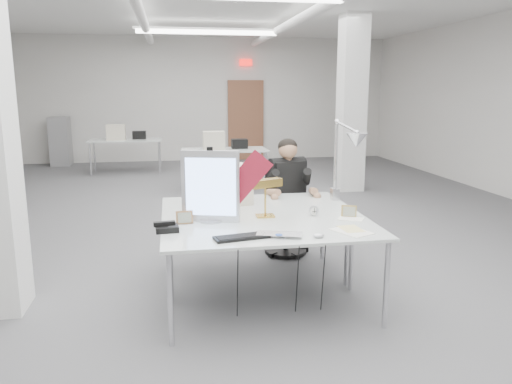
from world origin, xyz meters
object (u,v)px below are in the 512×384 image
Objects in this scene: office_chair at (286,207)px; beige_monitor at (229,184)px; desk_phone at (167,228)px; bankers_lamp at (265,196)px; monitor at (210,186)px; desk_main at (272,230)px; seated_person at (288,178)px; architect_lamp at (344,163)px; laptop at (279,237)px.

beige_monitor is at bearing -159.04° from office_chair.
bankers_lamp is at bearing 16.43° from desk_phone.
monitor is 0.53m from desk_phone.
desk_main is 1.57m from seated_person.
seated_person is 1.53m from monitor.
architect_lamp reaches higher than seated_person.
seated_person reaches higher than laptop.
desk_phone is at bearing -149.19° from seated_person.
desk_phone is (-0.37, -0.24, -0.29)m from monitor.
monitor is 3.41× the size of desk_phone.
beige_monitor is 1.16m from architect_lamp.
office_chair is at bearing 27.38° from beige_monitor.
beige_monitor reaches higher than desk_main.
monitor reaches higher than desk_main.
architect_lamp is at bearing 65.58° from laptop.
desk_main is 2.13× the size of architect_lamp.
architect_lamp is at bearing 39.53° from desk_main.
seated_person reaches higher than office_chair.
laptop is at bearing -130.16° from architect_lamp.
seated_person reaches higher than bankers_lamp.
laptop is 1.36m from architect_lamp.
bankers_lamp is 0.66m from beige_monitor.
office_chair is at bearing 45.35° from bankers_lamp.
desk_phone is (-1.33, -1.47, 0.22)m from office_chair.
office_chair is 3.14× the size of laptop.
architect_lamp reaches higher than beige_monitor.
office_chair is 2.79× the size of beige_monitor.
desk_phone is (-1.33, -1.42, -0.12)m from seated_person.
seated_person is at bearing 72.28° from desk_main.
beige_monitor reaches higher than desk_phone.
seated_person is at bearing 43.25° from desk_phone.
monitor reaches higher than seated_person.
architect_lamp is at bearing -24.84° from beige_monitor.
laptop is 0.93× the size of bankers_lamp.
bankers_lamp is at bearing 24.45° from monitor.
desk_main is 1.63m from office_chair.
monitor reaches higher than beige_monitor.
monitor is 0.73× the size of architect_lamp.
laptop is at bearing -89.24° from beige_monitor.
office_chair is 0.98m from beige_monitor.
beige_monitor reaches higher than laptop.
seated_person is 4.78× the size of desk_phone.
bankers_lamp is 2.10× the size of desk_phone.
desk_main is at bearing 105.36° from laptop.
bankers_lamp is (0.01, 0.39, 0.20)m from desk_main.
laptop is at bearing -26.18° from desk_phone.
monitor is (-0.95, -1.23, 0.51)m from office_chair.
desk_phone is 1.86m from architect_lamp.
desk_main is 0.85m from desk_phone.
monitor is 1.39m from architect_lamp.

